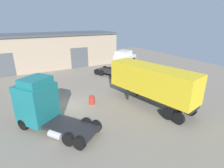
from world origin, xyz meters
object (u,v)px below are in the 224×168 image
tractor_unit_white (122,65)px  oil_drum (92,100)px  container_trailer_blue (152,81)px  tractor_unit_teal (41,104)px

tractor_unit_white → oil_drum: 9.77m
tractor_unit_white → container_trailer_blue: tractor_unit_white is taller
oil_drum → container_trailer_blue: bearing=-30.5°
tractor_unit_teal → oil_drum: 5.51m
tractor_unit_teal → oil_drum: tractor_unit_teal is taller
tractor_unit_white → oil_drum: size_ratio=7.49×
tractor_unit_teal → oil_drum: size_ratio=7.56×
container_trailer_blue → oil_drum: bearing=46.9°
container_trailer_blue → tractor_unit_teal: 10.26m
tractor_unit_teal → oil_drum: bearing=-106.1°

